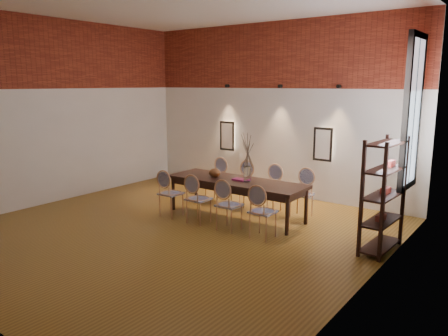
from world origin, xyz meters
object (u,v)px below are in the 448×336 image
Objects in this scene: chair_near_d at (263,211)px; chair_near_a at (171,193)px; dining_table at (236,198)px; chair_far_b at (242,184)px; vase at (247,174)px; bowl at (215,173)px; chair_near_b at (199,199)px; chair_far_a at (216,180)px; book at (239,179)px; chair_near_c at (229,205)px; chair_far_d at (302,194)px; chair_far_c at (270,189)px; shelving_rack at (383,195)px.

chair_near_a is at bearing -180.00° from chair_near_d.
chair_far_b is (-0.36, 0.73, 0.09)m from dining_table.
chair_near_d is 3.13× the size of vase.
chair_near_b is at bearing -78.00° from bowl.
chair_near_b and chair_far_a have the same top height.
book is (-0.19, 0.01, -0.14)m from vase.
chair_near_a and chair_near_b have the same top height.
chair_near_b is 1.00× the size of chair_near_c.
dining_table is 10.89× the size of book.
chair_far_d is 1.26m from book.
chair_far_b and chair_far_c have the same top height.
vase is (-0.79, -0.74, 0.43)m from chair_far_d.
chair_far_c is at bearing 64.29° from dining_table.
bowl is (-1.56, 0.67, 0.37)m from chair_near_d.
chair_near_b is 3.13× the size of vase.
shelving_rack reaches higher than chair_far_c.
chair_near_b is 0.91m from book.
bowl is at bearing 140.97° from chair_near_c.
chair_near_c is 2.62m from shelving_rack.
chair_far_b is 0.52× the size of shelving_rack.
chair_far_d is at bearing 27.49° from bowl.
chair_near_d is 1.95m from shelving_rack.
chair_far_d is at bearing -180.00° from chair_far_b.
chair_far_b is 1.00× the size of chair_far_d.
dining_table is 3.01× the size of chair_far_d.
book is at bearing 147.48° from chair_far_a.
chair_far_a is 1.00× the size of chair_far_c.
dining_table is at bearing 64.29° from chair_far_c.
chair_near_b is 1.00× the size of chair_far_b.
chair_near_b is 1.00× the size of chair_far_a.
chair_far_a is (-1.43, 1.45, 0.00)m from chair_near_c.
chair_near_c is 3.92× the size of bowl.
chair_far_c is at bearing 43.57° from bowl.
bowl is at bearing -177.84° from shelving_rack.
chair_near_b is 1.63m from chair_far_c.
chair_far_a reaches higher than dining_table.
book is at bearing -179.39° from shelving_rack.
book is 2.80m from shelving_rack.
dining_table is 0.68m from bowl.
chair_near_d and chair_far_a have the same top height.
chair_near_c is 0.85m from book.
chair_far_c is (1.40, 1.49, 0.00)m from chair_near_a.
chair_far_c is 3.13× the size of vase.
chair_far_a is 1.42m from chair_far_c.
chair_near_b is at bearing 115.71° from chair_far_a.
chair_far_a is 3.13× the size of vase.
chair_near_b is 0.52× the size of shelving_rack.
chair_near_d is 1.00× the size of chair_far_d.
chair_near_c and chair_far_a have the same top height.
chair_far_b is (-0.02, 1.47, 0.00)m from chair_near_b.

